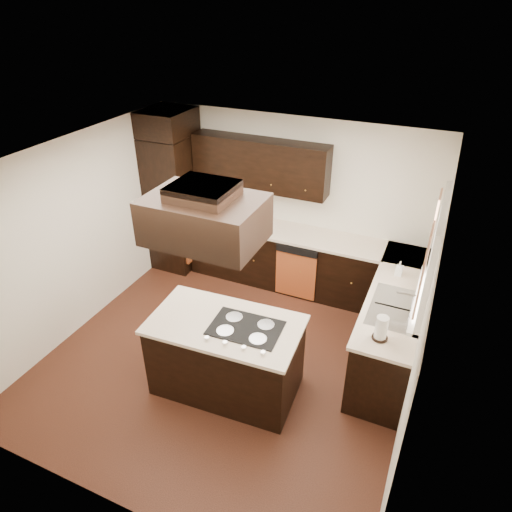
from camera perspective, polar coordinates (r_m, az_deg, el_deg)
name	(u,v)px	position (r m, az deg, el deg)	size (l,w,h in m)	color
floor	(229,356)	(5.85, -3.35, -12.41)	(4.20, 4.20, 0.02)	brown
ceiling	(222,162)	(4.52, -4.33, 11.61)	(4.20, 4.20, 0.02)	silver
wall_back	(291,201)	(6.79, 4.42, 6.87)	(4.20, 0.02, 2.50)	white
wall_front	(97,411)	(3.78, -19.25, -17.83)	(4.20, 0.02, 2.50)	white
wall_left	(78,235)	(6.23, -21.34, 2.41)	(0.02, 4.20, 2.50)	white
wall_right	(424,320)	(4.65, 20.24, -7.53)	(0.02, 4.20, 2.50)	white
oven_column	(175,203)	(7.28, -10.10, 6.52)	(0.65, 0.75, 2.12)	black
wall_oven_face	(194,203)	(7.07, -7.75, 6.54)	(0.05, 0.62, 0.78)	#C55B2A
base_cabinets_back	(284,258)	(6.89, 3.54, -0.31)	(2.93, 0.60, 0.88)	black
base_cabinets_right	(393,323)	(5.86, 16.79, -8.06)	(0.60, 2.40, 0.88)	black
countertop_back	(285,232)	(6.65, 3.62, 3.03)	(2.93, 0.63, 0.04)	#F6E2C5
countertop_right	(398,292)	(5.60, 17.33, -4.33)	(0.63, 2.40, 0.04)	#F6E2C5
upper_cabinets	(260,164)	(6.57, 0.47, 11.39)	(2.00, 0.34, 0.72)	black
dishwasher_front	(296,275)	(6.60, 5.00, -2.37)	(0.60, 0.05, 0.72)	#C55B2A
window_frame	(433,256)	(4.90, 21.30, 0.00)	(0.06, 1.32, 1.12)	white
window_pane	(436,257)	(4.90, 21.62, -0.07)	(0.00, 1.20, 1.00)	white
curtain_left	(423,271)	(4.51, 20.18, -1.79)	(0.02, 0.34, 0.90)	beige
curtain_right	(432,233)	(5.26, 21.18, 2.74)	(0.02, 0.34, 0.90)	beige
sink_rim	(395,307)	(5.29, 16.95, -6.17)	(0.52, 0.84, 0.01)	silver
island	(226,357)	(5.18, -3.72, -12.50)	(1.56, 0.85, 0.88)	black
island_top	(225,325)	(4.88, -3.91, -8.56)	(1.62, 0.91, 0.04)	#F6E2C5
cooktop	(246,328)	(4.79, -1.30, -8.97)	(0.74, 0.49, 0.01)	black
range_hood	(205,219)	(4.17, -6.43, 4.56)	(1.05, 0.72, 0.42)	black
hood_duct	(203,191)	(4.06, -6.65, 8.05)	(0.55, 0.50, 0.13)	black
blender_base	(225,215)	(7.00, -3.95, 5.11)	(0.15, 0.15, 0.10)	silver
blender_pitcher	(224,204)	(6.92, -4.00, 6.45)	(0.13, 0.13, 0.26)	silver
spice_rack	(232,210)	(6.88, -3.02, 5.70)	(0.38, 0.10, 0.32)	black
mixing_bowl	(209,215)	(7.06, -5.87, 5.07)	(0.23, 0.23, 0.06)	white
soap_bottle	(399,269)	(5.83, 17.47, -1.52)	(0.09, 0.09, 0.19)	white
paper_towel	(381,328)	(4.75, 15.39, -8.71)	(0.12, 0.12, 0.27)	white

